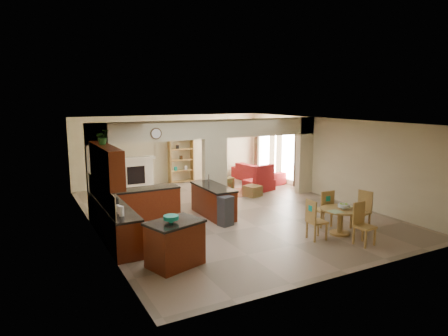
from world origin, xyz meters
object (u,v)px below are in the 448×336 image
dining_table (340,217)px  armchair (220,186)px  kitchen_island (175,243)px  sofa (258,173)px

dining_table → armchair: 5.31m
kitchen_island → armchair: kitchen_island is taller
dining_table → armchair: (-0.76, 5.25, -0.13)m
dining_table → armchair: dining_table is taller
sofa → kitchen_island: bearing=128.6°
dining_table → sofa: (1.74, 6.67, -0.10)m
kitchen_island → armchair: 6.31m
sofa → armchair: size_ratio=3.36×
kitchen_island → dining_table: size_ratio=1.30×
kitchen_island → sofa: 9.01m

